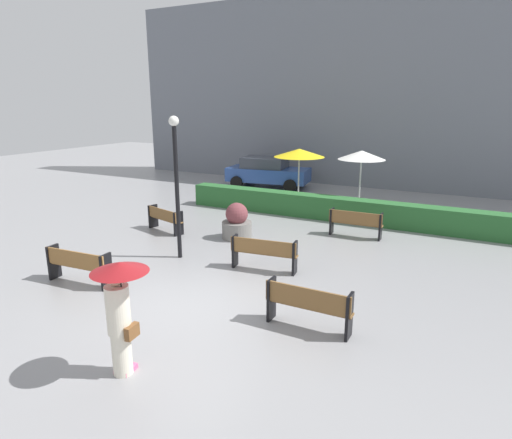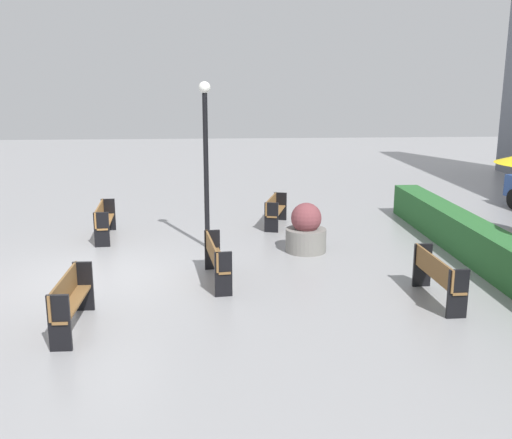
{
  "view_description": "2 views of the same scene",
  "coord_description": "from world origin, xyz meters",
  "views": [
    {
      "loc": [
        5.39,
        -7.27,
        4.35
      ],
      "look_at": [
        -0.25,
        3.57,
        1.06
      ],
      "focal_mm": 30.77,
      "sensor_mm": 36.0,
      "label": 1
    },
    {
      "loc": [
        11.89,
        2.53,
        4.0
      ],
      "look_at": [
        -1.14,
        3.45,
        0.9
      ],
      "focal_mm": 41.1,
      "sensor_mm": 36.0,
      "label": 2
    }
  ],
  "objects": [
    {
      "name": "ground_plane",
      "position": [
        0.0,
        0.0,
        0.0
      ],
      "size": [
        60.0,
        60.0,
        0.0
      ],
      "primitive_type": "plane",
      "color": "gray"
    },
    {
      "name": "bench_far_left",
      "position": [
        -4.12,
        4.19,
        0.48
      ],
      "size": [
        1.62,
        0.77,
        0.82
      ],
      "color": "brown",
      "rests_on": "ground"
    },
    {
      "name": "bench_near_left",
      "position": [
        -3.1,
        -0.37,
        0.52
      ],
      "size": [
        1.82,
        0.49,
        0.87
      ],
      "color": "olive",
      "rests_on": "ground"
    },
    {
      "name": "bench_mid_center",
      "position": [
        0.53,
        2.52,
        0.53
      ],
      "size": [
        1.82,
        0.55,
        0.88
      ],
      "color": "brown",
      "rests_on": "ground"
    },
    {
      "name": "bench_back_row",
      "position": [
        1.88,
        6.59,
        0.52
      ],
      "size": [
        1.75,
        0.4,
        0.88
      ],
      "color": "brown",
      "rests_on": "ground"
    },
    {
      "name": "bench_near_right",
      "position": [
        2.69,
        0.13,
        0.54
      ],
      "size": [
        1.75,
        0.35,
        0.9
      ],
      "color": "brown",
      "rests_on": "ground"
    },
    {
      "name": "pedestrian_with_umbrella",
      "position": [
        0.55,
        -2.64,
        1.25
      ],
      "size": [
        0.91,
        0.91,
        1.97
      ],
      "color": "silver",
      "rests_on": "ground"
    },
    {
      "name": "planter_pot",
      "position": [
        -1.53,
        4.68,
        0.51
      ],
      "size": [
        0.97,
        0.97,
        1.19
      ],
      "color": "slate",
      "rests_on": "ground"
    },
    {
      "name": "lamp_post",
      "position": [
        -2.07,
        2.32,
        2.44
      ],
      "size": [
        0.28,
        0.28,
        3.99
      ],
      "color": "black",
      "rests_on": "ground"
    },
    {
      "name": "patio_umbrella_yellow",
      "position": [
        -1.72,
        10.45,
        2.21
      ],
      "size": [
        2.19,
        2.19,
        2.39
      ],
      "color": "silver",
      "rests_on": "ground"
    },
    {
      "name": "patio_umbrella_white",
      "position": [
        1.11,
        9.95,
        2.32
      ],
      "size": [
        1.86,
        1.86,
        2.5
      ],
      "color": "silver",
      "rests_on": "ground"
    },
    {
      "name": "hedge_strip",
      "position": [
        0.87,
        8.4,
        0.44
      ],
      "size": [
        12.8,
        0.7,
        0.87
      ],
      "primitive_type": "cube",
      "color": "#28602D",
      "rests_on": "ground"
    },
    {
      "name": "building_facade",
      "position": [
        0.0,
        16.0,
        4.87
      ],
      "size": [
        28.0,
        1.2,
        9.75
      ],
      "primitive_type": "cube",
      "color": "slate",
      "rests_on": "ground"
    },
    {
      "name": "parked_car",
      "position": [
        -4.56,
        13.15,
        0.82
      ],
      "size": [
        4.4,
        2.42,
        1.57
      ],
      "color": "#28478C",
      "rests_on": "ground"
    }
  ]
}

